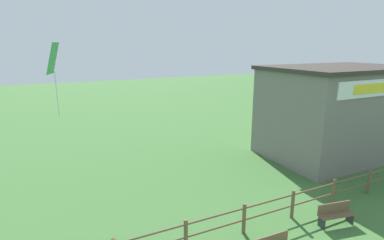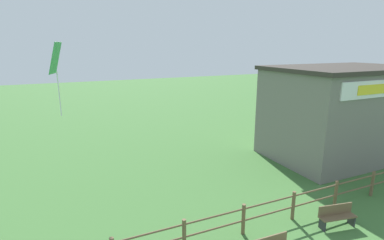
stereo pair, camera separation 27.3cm
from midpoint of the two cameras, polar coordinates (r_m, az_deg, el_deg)
name	(u,v)px [view 2 (the right image)]	position (r m, az deg, el deg)	size (l,w,h in m)	color
wooden_fence	(215,225)	(11.32, 5.16, -19.28)	(21.72, 0.14, 1.22)	brown
seaside_building	(341,112)	(21.11, 26.82, 1.40)	(9.13, 5.99, 5.69)	slate
park_bench_by_building	(337,215)	(13.53, 26.38, -15.98)	(1.53, 0.67, 0.88)	brown
kite_green_diamond	(56,64)	(14.24, -23.99, 9.78)	(0.65, 1.06, 3.21)	green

